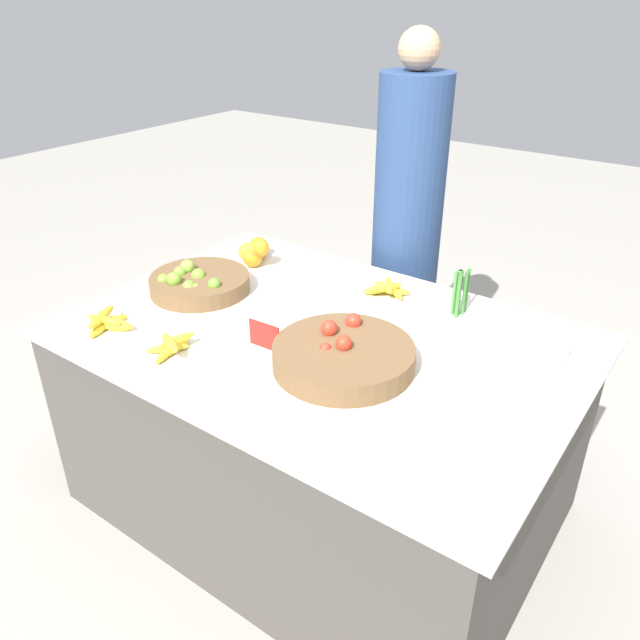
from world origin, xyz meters
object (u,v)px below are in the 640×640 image
lime_bowl (199,283)px  vendor_person (406,246)px  price_sign (264,335)px  tomato_basket (344,356)px  metal_bowl (518,342)px

lime_bowl → vendor_person: size_ratio=0.23×
price_sign → vendor_person: size_ratio=0.07×
tomato_basket → metal_bowl: size_ratio=1.39×
price_sign → lime_bowl: bearing=157.7°
lime_bowl → price_sign: size_ratio=3.22×
lime_bowl → metal_bowl: lime_bowl is taller
vendor_person → price_sign: bearing=-87.6°
lime_bowl → metal_bowl: 1.15m
tomato_basket → metal_bowl: 0.55m
price_sign → vendor_person: 0.98m
metal_bowl → vendor_person: 0.88m
lime_bowl → price_sign: lime_bowl is taller
lime_bowl → tomato_basket: 0.73m
lime_bowl → metal_bowl: (1.11, 0.27, -0.00)m
vendor_person → metal_bowl: bearing=-37.9°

